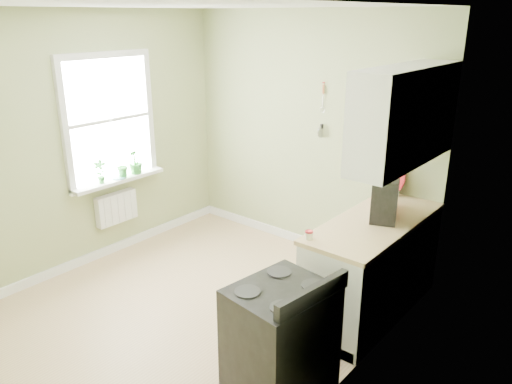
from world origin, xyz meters
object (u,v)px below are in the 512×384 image
Objects in this scene: kettle at (392,187)px; coffee_maker at (384,202)px; stand_mixer at (386,193)px; stove at (280,339)px.

coffee_maker reaches higher than kettle.
kettle is 0.43× the size of coffee_maker.
stand_mixer reaches higher than coffee_maker.
stand_mixer is at bearing -72.73° from kettle.
kettle is 0.74m from coffee_maker.
kettle is at bearing 109.00° from coffee_maker.
kettle reaches higher than stove.
kettle is at bearing 107.27° from stand_mixer.
stove is 5.72× the size of kettle.
stove is 2.27× the size of stand_mixer.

